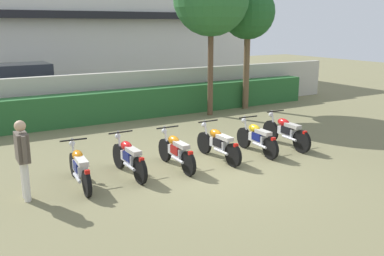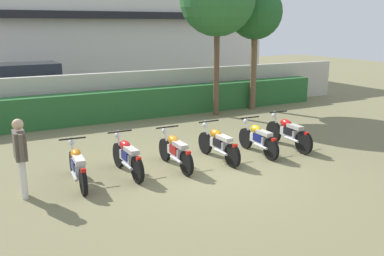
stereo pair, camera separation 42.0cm
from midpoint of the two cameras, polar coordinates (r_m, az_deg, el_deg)
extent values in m
plane|color=olive|center=(10.32, 3.62, -5.76)|extent=(60.00, 60.00, 0.00)
cube|color=white|center=(25.23, -16.85, 13.41)|extent=(22.98, 6.00, 7.08)
cube|color=black|center=(22.06, -15.14, 14.47)|extent=(19.30, 0.50, 0.36)
cube|color=#BCB7A8|center=(16.43, -9.55, 4.46)|extent=(21.83, 0.30, 1.69)
cube|color=#28602D|center=(15.83, -8.69, 3.06)|extent=(17.46, 0.70, 1.10)
cube|color=navy|center=(18.91, -20.22, 4.69)|extent=(4.55, 1.99, 1.00)
cube|color=#2D333D|center=(18.78, -21.04, 7.11)|extent=(2.75, 1.78, 0.65)
cylinder|color=black|center=(20.18, -16.19, 4.36)|extent=(0.69, 0.24, 0.68)
cylinder|color=black|center=(18.41, -14.78, 3.59)|extent=(0.69, 0.24, 0.68)
cylinder|color=brown|center=(16.34, 4.04, 7.62)|extent=(0.21, 0.21, 3.41)
cylinder|color=brown|center=(17.78, 8.92, 7.57)|extent=(0.25, 0.25, 3.16)
sphere|color=#235B28|center=(17.69, 9.20, 15.11)|extent=(2.15, 2.15, 2.15)
cylinder|color=black|center=(10.29, -14.55, -4.60)|extent=(0.13, 0.57, 0.56)
cylinder|color=black|center=(9.05, -13.08, -7.07)|extent=(0.13, 0.57, 0.56)
cube|color=silver|center=(9.57, -13.86, -5.00)|extent=(0.24, 0.61, 0.22)
ellipsoid|color=orange|center=(9.66, -14.12, -3.41)|extent=(0.25, 0.45, 0.22)
cube|color=beige|center=(9.29, -13.67, -4.20)|extent=(0.24, 0.53, 0.10)
cube|color=red|center=(8.86, -13.05, -5.59)|extent=(0.11, 0.09, 0.08)
cylinder|color=silver|center=(10.11, -14.57, -3.03)|extent=(0.07, 0.23, 0.65)
cylinder|color=black|center=(9.94, -14.59, -1.40)|extent=(0.60, 0.08, 0.04)
sphere|color=silver|center=(10.17, -14.74, -1.89)|extent=(0.14, 0.14, 0.14)
cylinder|color=silver|center=(9.36, -14.25, -6.30)|extent=(0.11, 0.55, 0.07)
cube|color=navy|center=(9.51, -13.82, -4.81)|extent=(0.26, 0.38, 0.20)
cylinder|color=black|center=(10.60, -8.72, -3.63)|extent=(0.10, 0.61, 0.61)
cylinder|color=black|center=(9.51, -6.09, -5.59)|extent=(0.10, 0.61, 0.61)
cube|color=silver|center=(9.96, -7.40, -3.82)|extent=(0.21, 0.60, 0.22)
ellipsoid|color=red|center=(10.04, -7.80, -2.31)|extent=(0.23, 0.44, 0.22)
cube|color=#B2ADA3|center=(9.69, -6.93, -3.00)|extent=(0.21, 0.52, 0.10)
cube|color=red|center=(9.33, -5.89, -4.15)|extent=(0.10, 0.08, 0.08)
cylinder|color=silver|center=(10.42, -8.61, -2.08)|extent=(0.05, 0.23, 0.65)
cylinder|color=black|center=(10.26, -8.49, -0.48)|extent=(0.60, 0.05, 0.04)
sphere|color=silver|center=(10.48, -8.86, -0.99)|extent=(0.14, 0.14, 0.14)
cylinder|color=silver|center=(9.73, -7.48, -5.04)|extent=(0.08, 0.55, 0.07)
cube|color=navy|center=(9.90, -7.30, -3.62)|extent=(0.25, 0.36, 0.20)
cylinder|color=black|center=(10.98, -2.57, -2.93)|extent=(0.10, 0.59, 0.59)
cylinder|color=black|center=(9.91, 0.47, -4.78)|extent=(0.10, 0.59, 0.59)
cube|color=silver|center=(10.35, -1.01, -3.09)|extent=(0.21, 0.60, 0.22)
ellipsoid|color=orange|center=(10.44, -1.43, -1.64)|extent=(0.23, 0.44, 0.22)
cube|color=#B2ADA3|center=(10.10, -0.44, -2.29)|extent=(0.21, 0.52, 0.10)
cube|color=red|center=(9.74, 0.75, -3.38)|extent=(0.10, 0.08, 0.08)
cylinder|color=silver|center=(10.81, -2.38, -1.43)|extent=(0.05, 0.23, 0.65)
cylinder|color=black|center=(10.66, -2.20, 0.12)|extent=(0.60, 0.05, 0.04)
sphere|color=silver|center=(10.87, -2.64, -0.37)|extent=(0.14, 0.14, 0.14)
cylinder|color=silver|center=(10.13, -0.99, -4.25)|extent=(0.08, 0.55, 0.07)
cube|color=#A51414|center=(10.29, -0.89, -2.90)|extent=(0.25, 0.36, 0.20)
cylinder|color=black|center=(11.58, 2.82, -2.02)|extent=(0.10, 0.60, 0.60)
cylinder|color=black|center=(10.53, 6.59, -3.71)|extent=(0.10, 0.60, 0.60)
cube|color=silver|center=(10.97, 4.77, -2.14)|extent=(0.21, 0.60, 0.22)
ellipsoid|color=orange|center=(11.05, 4.31, -0.78)|extent=(0.23, 0.44, 0.22)
cube|color=beige|center=(10.73, 5.48, -1.36)|extent=(0.21, 0.52, 0.10)
cube|color=red|center=(10.38, 6.95, -2.38)|extent=(0.10, 0.08, 0.08)
cylinder|color=silver|center=(11.42, 3.08, -0.58)|extent=(0.05, 0.23, 0.65)
cylinder|color=black|center=(11.28, 3.34, 0.89)|extent=(0.60, 0.04, 0.04)
sphere|color=silver|center=(11.47, 2.80, 0.41)|extent=(0.14, 0.14, 0.14)
cylinder|color=silver|center=(10.74, 4.96, -3.21)|extent=(0.08, 0.55, 0.07)
cube|color=black|center=(10.92, 4.92, -1.95)|extent=(0.24, 0.36, 0.20)
cylinder|color=black|center=(12.18, 8.19, -1.38)|extent=(0.12, 0.59, 0.59)
cylinder|color=black|center=(11.23, 11.62, -2.83)|extent=(0.12, 0.59, 0.59)
cube|color=silver|center=(11.62, 10.01, -1.42)|extent=(0.23, 0.61, 0.22)
ellipsoid|color=yellow|center=(11.70, 9.58, -0.14)|extent=(0.24, 0.45, 0.22)
cube|color=#B2ADA3|center=(11.39, 10.72, -0.67)|extent=(0.22, 0.53, 0.10)
cube|color=red|center=(11.08, 12.00, -1.57)|extent=(0.10, 0.08, 0.08)
cylinder|color=silver|center=(12.03, 8.48, -0.01)|extent=(0.06, 0.23, 0.65)
cylinder|color=black|center=(11.89, 8.77, 1.40)|extent=(0.60, 0.06, 0.04)
sphere|color=silver|center=(12.08, 8.22, 0.93)|extent=(0.14, 0.14, 0.14)
cylinder|color=silver|center=(11.39, 10.21, -2.42)|extent=(0.10, 0.55, 0.07)
cube|color=navy|center=(11.57, 10.16, -1.24)|extent=(0.26, 0.37, 0.20)
cylinder|color=black|center=(12.95, 11.81, -0.50)|extent=(0.11, 0.64, 0.64)
cylinder|color=black|center=(11.96, 15.74, -1.92)|extent=(0.11, 0.64, 0.64)
cube|color=silver|center=(12.37, 13.88, -0.57)|extent=(0.22, 0.61, 0.22)
ellipsoid|color=red|center=(12.45, 13.44, 0.63)|extent=(0.24, 0.45, 0.22)
cube|color=#B2ADA3|center=(12.15, 14.63, 0.16)|extent=(0.22, 0.53, 0.10)
cube|color=red|center=(11.82, 16.15, -0.73)|extent=(0.10, 0.08, 0.08)
cylinder|color=silver|center=(12.81, 12.12, 0.80)|extent=(0.06, 0.23, 0.65)
cylinder|color=black|center=(12.67, 12.44, 2.12)|extent=(0.60, 0.06, 0.04)
sphere|color=silver|center=(12.85, 11.86, 1.68)|extent=(0.14, 0.14, 0.14)
cylinder|color=silver|center=(12.14, 14.16, -1.48)|extent=(0.09, 0.55, 0.07)
cube|color=black|center=(12.32, 14.04, -0.39)|extent=(0.25, 0.37, 0.20)
cylinder|color=silver|center=(9.35, -20.62, -6.11)|extent=(0.13, 0.13, 0.81)
cylinder|color=silver|center=(9.15, -20.43, -6.52)|extent=(0.13, 0.13, 0.81)
cube|color=brown|center=(9.05, -20.89, -2.18)|extent=(0.22, 0.47, 0.57)
cylinder|color=brown|center=(9.32, -21.14, -1.66)|extent=(0.09, 0.09, 0.55)
cylinder|color=brown|center=(8.77, -20.64, -2.55)|extent=(0.09, 0.09, 0.55)
sphere|color=tan|center=(8.95, -21.12, 0.45)|extent=(0.22, 0.22, 0.22)
camera|label=1|loc=(0.21, -88.89, 0.27)|focal=39.76mm
camera|label=2|loc=(0.21, 91.11, -0.27)|focal=39.76mm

